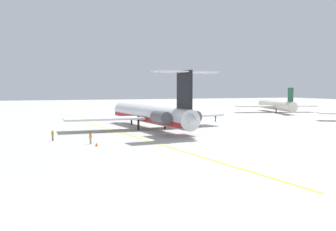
# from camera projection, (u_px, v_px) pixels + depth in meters

# --- Properties ---
(ground) EXTENTS (383.64, 383.64, 0.00)m
(ground) POSITION_uv_depth(u_px,v_px,m) (126.00, 129.00, 79.15)
(ground) COLOR #B7B5AD
(main_jetliner) EXTENTS (38.94, 34.42, 11.34)m
(main_jetliner) POSITION_uv_depth(u_px,v_px,m) (152.00, 114.00, 77.38)
(main_jetliner) COLOR silver
(main_jetliner) RESTS_ON ground
(airliner_far_left) EXTENTS (27.92, 27.87, 8.41)m
(airliner_far_left) POSITION_uv_depth(u_px,v_px,m) (275.00, 105.00, 132.32)
(airliner_far_left) COLOR silver
(airliner_far_left) RESTS_ON ground
(ground_crew_near_nose) EXTENTS (0.35, 0.35, 1.80)m
(ground_crew_near_nose) POSITION_uv_depth(u_px,v_px,m) (195.00, 116.00, 100.33)
(ground_crew_near_nose) COLOR black
(ground_crew_near_nose) RESTS_ON ground
(ground_crew_near_tail) EXTENTS (0.27, 0.42, 1.67)m
(ground_crew_near_tail) POSITION_uv_depth(u_px,v_px,m) (90.00, 137.00, 57.64)
(ground_crew_near_tail) COLOR black
(ground_crew_near_tail) RESTS_ON ground
(ground_crew_portside) EXTENTS (0.27, 0.40, 1.66)m
(ground_crew_portside) POSITION_uv_depth(u_px,v_px,m) (53.00, 134.00, 61.02)
(ground_crew_portside) COLOR black
(ground_crew_portside) RESTS_ON ground
(ground_crew_starboard) EXTENTS (0.43, 0.29, 1.79)m
(ground_crew_starboard) POSITION_uv_depth(u_px,v_px,m) (216.00, 117.00, 95.35)
(ground_crew_starboard) COLOR black
(ground_crew_starboard) RESTS_ON ground
(safety_cone_nose) EXTENTS (0.40, 0.40, 0.55)m
(safety_cone_nose) POSITION_uv_depth(u_px,v_px,m) (97.00, 144.00, 55.40)
(safety_cone_nose) COLOR #EA590F
(safety_cone_nose) RESTS_ON ground
(taxiway_centreline) EXTENTS (101.55, 12.84, 0.01)m
(taxiway_centreline) POSITION_uv_depth(u_px,v_px,m) (113.00, 130.00, 75.97)
(taxiway_centreline) COLOR gold
(taxiway_centreline) RESTS_ON ground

